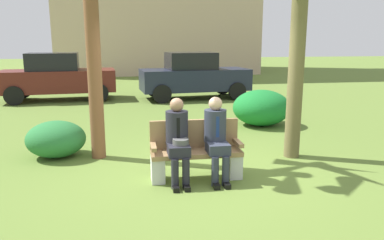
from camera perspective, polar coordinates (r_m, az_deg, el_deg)
The scene contains 8 objects.
ground_plane at distance 6.16m, azimuth 1.40°, elevation -8.08°, with size 80.00×80.00×0.00m, color #5B752F.
park_bench at distance 5.86m, azimuth 0.56°, elevation -5.03°, with size 1.40×0.44×0.90m.
seated_man_left at distance 5.61m, azimuth -2.17°, elevation -2.49°, with size 0.34×0.72×1.28m.
seated_man_right at distance 5.72m, azimuth 3.73°, elevation -2.19°, with size 0.34×0.72×1.28m.
shrub_near_bench at distance 9.59m, azimuth 10.49°, elevation 1.84°, with size 1.44×1.32×0.90m, color #19762D.
shrub_mid_lawn at distance 7.35m, azimuth -19.96°, elevation -2.74°, with size 1.07×0.98×0.67m, color #287237.
parked_car_near at distance 14.21m, azimuth -19.75°, elevation 6.19°, with size 4.02×1.98×1.68m.
parked_car_far at distance 13.79m, azimuth 0.28°, elevation 6.74°, with size 4.04×2.03×1.68m.
Camera 1 is at (-1.10, -5.68, 2.12)m, focal length 35.10 mm.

